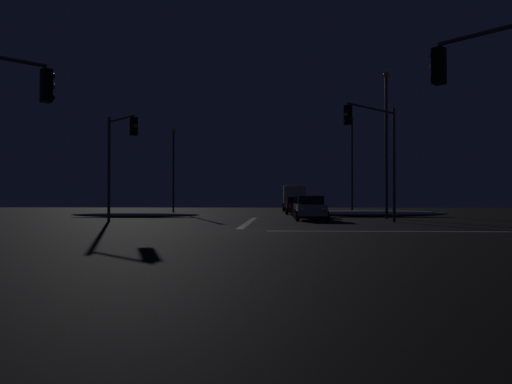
{
  "coord_description": "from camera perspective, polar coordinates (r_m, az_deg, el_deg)",
  "views": [
    {
      "loc": [
        1.79,
        -20.45,
        1.33
      ],
      "look_at": [
        0.24,
        11.83,
        1.84
      ],
      "focal_mm": 33.9,
      "sensor_mm": 36.0,
      "label": 1
    }
  ],
  "objects": [
    {
      "name": "crosswalk_bar_east",
      "position": [
        21.51,
        20.51,
        -4.39
      ],
      "size": [
        14.1,
        0.4,
        0.01
      ],
      "color": "white",
      "rests_on": "ground"
    },
    {
      "name": "stop_line_north",
      "position": [
        28.76,
        -0.83,
        -3.55
      ],
      "size": [
        0.35,
        14.1,
        0.01
      ],
      "color": "white",
      "rests_on": "ground"
    },
    {
      "name": "traffic_signal_nw",
      "position": [
        29.86,
        -15.86,
        4.94
      ],
      "size": [
        2.53,
        2.53,
        6.41
      ],
      "color": "#4C4C51",
      "rests_on": "ground"
    },
    {
      "name": "snow_bank_left_curb",
      "position": [
        37.4,
        -14.08,
        -2.63
      ],
      "size": [
        9.84,
        1.5,
        0.38
      ],
      "color": "white",
      "rests_on": "ground"
    },
    {
      "name": "snow_bank_right_curb",
      "position": [
        38.27,
        13.67,
        -2.49
      ],
      "size": [
        11.48,
        1.5,
        0.51
      ],
      "color": "white",
      "rests_on": "ground"
    },
    {
      "name": "centre_line_ns",
      "position": [
        40.34,
        0.2,
        -2.79
      ],
      "size": [
        22.0,
        0.15,
        0.01
      ],
      "color": "yellow",
      "rests_on": "ground"
    },
    {
      "name": "sedan_blue",
      "position": [
        37.41,
        5.9,
        -1.71
      ],
      "size": [
        2.02,
        4.33,
        1.57
      ],
      "color": "navy",
      "rests_on": "ground"
    },
    {
      "name": "streetlamp_left_far",
      "position": [
        51.63,
        -9.71,
        3.33
      ],
      "size": [
        0.44,
        0.44,
        8.89
      ],
      "color": "#424247",
      "rests_on": "ground"
    },
    {
      "name": "box_truck",
      "position": [
        57.62,
        4.47,
        -0.53
      ],
      "size": [
        2.68,
        8.28,
        3.08
      ],
      "color": "beige",
      "rests_on": "ground"
    },
    {
      "name": "sedan_orange",
      "position": [
        49.92,
        4.75,
        -1.51
      ],
      "size": [
        2.02,
        4.33,
        1.57
      ],
      "color": "#C66014",
      "rests_on": "ground"
    },
    {
      "name": "sedan_silver",
      "position": [
        31.39,
        6.46,
        -1.87
      ],
      "size": [
        2.02,
        4.33,
        1.57
      ],
      "color": "#B7B7BC",
      "rests_on": "ground"
    },
    {
      "name": "streetlamp_right_near",
      "position": [
        35.39,
        15.13,
        6.55
      ],
      "size": [
        0.44,
        0.44,
        10.39
      ],
      "color": "#424247",
      "rests_on": "ground"
    },
    {
      "name": "ground",
      "position": [
        20.57,
        -2.26,
        -4.75
      ],
      "size": [
        120.0,
        120.0,
        0.1
      ],
      "primitive_type": "cube",
      "color": "black"
    },
    {
      "name": "traffic_signal_se",
      "position": [
        14.35,
        27.33,
        10.57
      ],
      "size": [
        2.56,
        2.56,
        6.1
      ],
      "color": "#4C4C51",
      "rests_on": "ground"
    },
    {
      "name": "sedan_red",
      "position": [
        44.09,
        4.8,
        -1.59
      ],
      "size": [
        2.02,
        4.33,
        1.57
      ],
      "color": "maroon",
      "rests_on": "ground"
    },
    {
      "name": "streetlamp_right_far",
      "position": [
        51.02,
        11.26,
        3.97
      ],
      "size": [
        0.44,
        0.44,
        9.9
      ],
      "color": "#424247",
      "rests_on": "ground"
    },
    {
      "name": "traffic_signal_ne",
      "position": [
        28.52,
        14.0,
        5.87
      ],
      "size": [
        3.48,
        3.48,
        6.78
      ],
      "color": "#4C4C51",
      "rests_on": "ground"
    }
  ]
}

